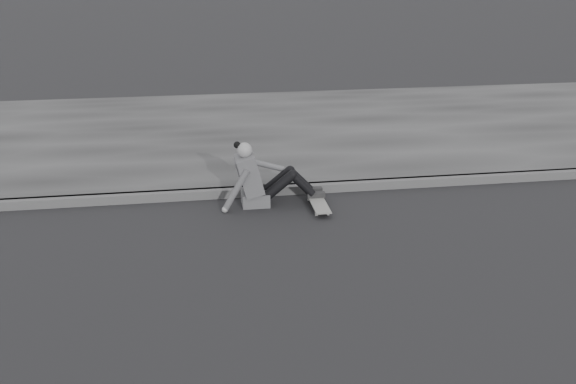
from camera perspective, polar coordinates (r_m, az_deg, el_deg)
name	(u,v)px	position (r m, az deg, el deg)	size (l,w,h in m)	color
ground	(452,274)	(7.00, 14.33, -7.05)	(80.00, 80.00, 0.00)	black
curb	(381,184)	(9.18, 8.30, 0.70)	(24.00, 0.16, 0.12)	#4B4B4B
sidewalk	(335,128)	(11.96, 4.17, 5.67)	(24.00, 6.00, 0.12)	#343434
skateboard	(318,203)	(8.40, 2.70, -0.97)	(0.20, 0.78, 0.09)	#A09F9B
seated_woman	(260,179)	(8.42, -2.51, 1.19)	(1.38, 0.46, 0.88)	#4E4E51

